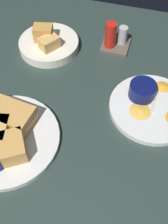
{
  "coord_description": "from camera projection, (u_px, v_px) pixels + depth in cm",
  "views": [
    {
      "loc": [
        19.49,
        -41.89,
        61.49
      ],
      "look_at": [
        7.79,
        -0.94,
        3.0
      ],
      "focal_mm": 43.73,
      "sensor_mm": 36.0,
      "label": 1
    }
  ],
  "objects": [
    {
      "name": "plate_sandwich_main",
      "position": [
        6.0,
        139.0,
        0.7
      ],
      "size": [
        27.61,
        27.61,
        1.6
      ],
      "primitive_type": "cylinder",
      "color": "silver",
      "rests_on": "ground_plane"
    },
    {
      "name": "spoon_by_gravy_ramekin",
      "position": [
        152.0,
        91.0,
        0.78
      ],
      "size": [
        2.95,
        9.96,
        0.8
      ],
      "color": "silver",
      "rests_on": "plate_chips_companion"
    },
    {
      "name": "spoon_by_dark_ramekin",
      "position": [
        8.0,
        138.0,
        0.69
      ],
      "size": [
        2.72,
        9.96,
        0.8
      ],
      "color": "silver",
      "rests_on": "plate_sandwich_main"
    },
    {
      "name": "ground_plane",
      "position": [
        59.0,
        113.0,
        0.78
      ],
      "size": [
        110.0,
        110.0,
        3.0
      ],
      "primitive_type": "cube",
      "color": "#283833"
    },
    {
      "name": "plantain_chip_scatter",
      "position": [
        155.0,
        104.0,
        0.75
      ],
      "size": [
        17.97,
        17.3,
        0.6
      ],
      "color": "gold",
      "rests_on": "plate_chips_companion"
    },
    {
      "name": "sandwich_half_near",
      "position": [
        9.0,
        115.0,
        0.71
      ],
      "size": [
        14.06,
        9.22,
        4.8
      ],
      "color": "tan",
      "rests_on": "plate_sandwich_main"
    },
    {
      "name": "ramekin_light_gravy",
      "position": [
        143.0,
        90.0,
        0.76
      ],
      "size": [
        7.53,
        7.53,
        4.3
      ],
      "color": "#0C144C",
      "rests_on": "plate_chips_companion"
    },
    {
      "name": "plate_chips_companion",
      "position": [
        152.0,
        108.0,
        0.76
      ],
      "size": [
        23.8,
        23.8,
        1.6
      ],
      "primitive_type": "cylinder",
      "color": "silver",
      "rests_on": "ground_plane"
    },
    {
      "name": "bread_basket_rear",
      "position": [
        48.0,
        43.0,
        0.9
      ],
      "size": [
        19.66,
        19.66,
        8.1
      ],
      "color": "silver",
      "rests_on": "ground_plane"
    },
    {
      "name": "condiment_caddy",
      "position": [
        115.0,
        39.0,
        0.89
      ],
      "size": [
        9.0,
        9.0,
        9.5
      ],
      "color": "brown",
      "rests_on": "ground_plane"
    }
  ]
}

